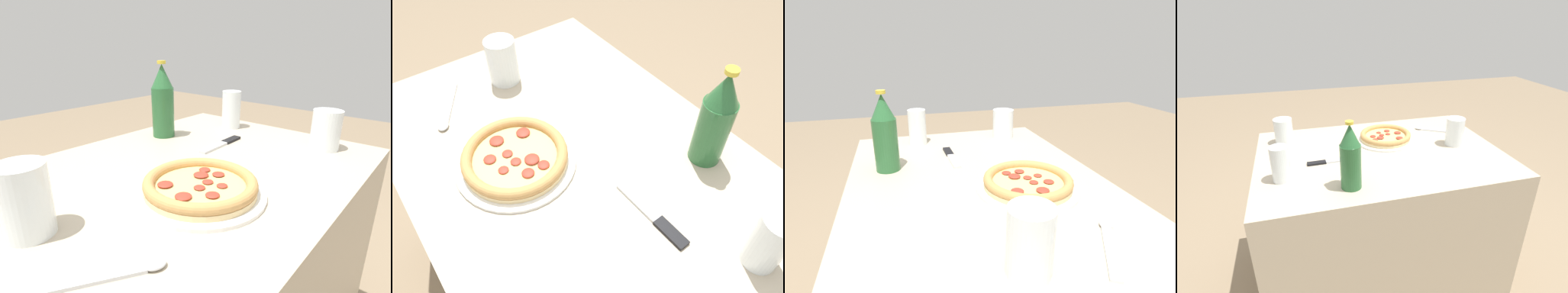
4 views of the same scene
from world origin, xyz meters
TOP-DOWN VIEW (x-y plane):
  - table at (0.00, 0.00)m, footprint 1.03×0.71m
  - pizza_veggie at (-0.06, -0.11)m, footprint 0.27×0.27m
  - glass_water at (0.39, -0.21)m, footprint 0.08×0.08m
  - glass_mango_juice at (0.41, 0.13)m, footprint 0.07×0.07m
  - glass_iced_tea at (-0.35, 0.01)m, footprint 0.08×0.08m
  - beer_bottle at (0.17, 0.24)m, footprint 0.07×0.07m
  - knife at (0.23, 0.04)m, footprint 0.19×0.03m
  - spoon at (-0.31, -0.17)m, footprint 0.17×0.12m

SIDE VIEW (x-z plane):
  - table at x=0.00m, z-range 0.00..0.70m
  - knife at x=0.23m, z-range 0.70..0.71m
  - spoon at x=-0.31m, z-range 0.70..0.71m
  - pizza_veggie at x=-0.06m, z-range 0.70..0.74m
  - glass_water at x=0.39m, z-range 0.70..0.81m
  - glass_iced_tea at x=-0.35m, z-range 0.70..0.82m
  - glass_mango_juice at x=0.41m, z-range 0.69..0.83m
  - beer_bottle at x=0.17m, z-range 0.69..0.94m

